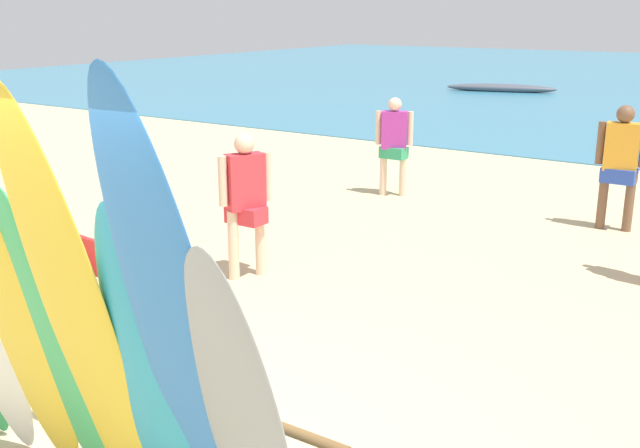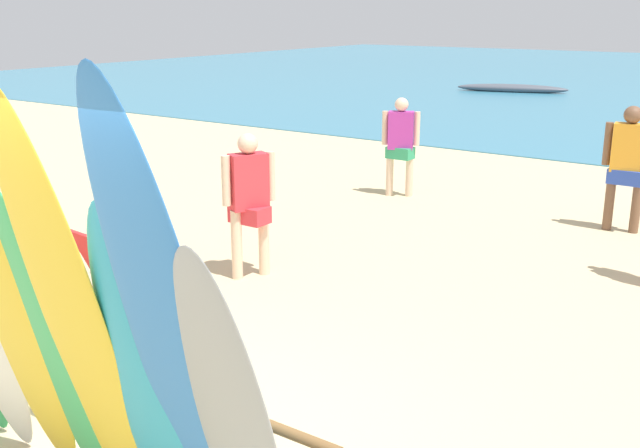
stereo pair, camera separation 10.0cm
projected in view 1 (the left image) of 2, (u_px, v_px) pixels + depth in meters
The scene contains 14 objects.
ground at pixel (631, 148), 15.99m from camera, with size 60.00×60.00×0.00m, color #D3BC8C.
surfboard_rack at pixel (146, 395), 4.64m from camera, with size 2.97×0.07×0.73m.
surfboard_yellow_2 at pixel (21, 334), 4.41m from camera, with size 0.55×0.07×2.10m, color yellow.
surfboard_green_3 at pixel (56, 348), 4.26m from camera, with size 0.50×0.08×2.07m, color #38B266.
surfboard_yellow_4 at pixel (80, 322), 3.90m from camera, with size 0.55×0.06×2.67m, color yellow.
surfboard_teal_5 at pixel (152, 384), 3.83m from camera, with size 0.50×0.08×2.08m, color #289EC6.
surfboard_blue_6 at pixel (181, 348), 3.48m from camera, with size 0.52×0.06×2.79m, color #337AD1.
surfboard_grey_7 at pixel (246, 433), 3.46m from camera, with size 0.52×0.06×2.01m, color #999EA3.
beachgoer_photographing at pixel (621, 159), 9.84m from camera, with size 0.63×0.28×1.68m.
beachgoer_by_water at pixel (394, 140), 11.71m from camera, with size 0.54×0.35×1.56m.
beachgoer_near_rack at pixel (246, 196), 8.08m from camera, with size 0.42×0.55×1.61m.
beach_chair_blue at pixel (128, 232), 8.49m from camera, with size 0.65×0.75×0.83m.
beach_chair_striped at pixel (79, 275), 7.14m from camera, with size 0.57×0.74×0.82m.
distant_boat at pixel (501, 88), 26.70m from camera, with size 3.88×1.59×0.31m.
Camera 1 is at (3.21, -2.86, 2.88)m, focal length 41.88 mm.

